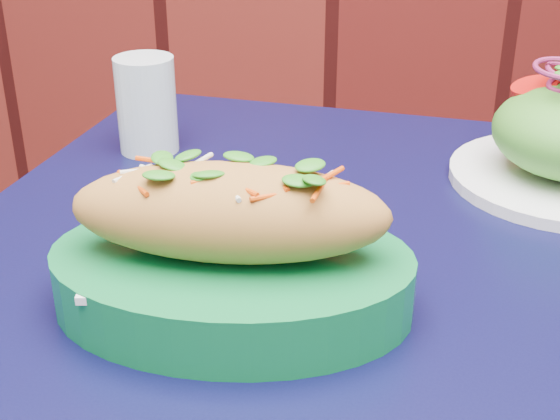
# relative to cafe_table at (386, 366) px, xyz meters

# --- Properties ---
(cafe_table) EXTENTS (0.91, 0.91, 0.75)m
(cafe_table) POSITION_rel_cafe_table_xyz_m (0.00, 0.00, 0.00)
(cafe_table) COLOR black
(cafe_table) RESTS_ON ground
(banh_mi_basket) EXTENTS (0.27, 0.18, 0.12)m
(banh_mi_basket) POSITION_rel_cafe_table_xyz_m (-0.12, -0.06, 0.14)
(banh_mi_basket) COLOR #0D6F34
(banh_mi_basket) RESTS_ON cafe_table
(water_glass) EXTENTS (0.07, 0.07, 0.11)m
(water_glass) POSITION_rel_cafe_table_xyz_m (-0.27, 0.25, 0.14)
(water_glass) COLOR silver
(water_glass) RESTS_ON cafe_table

